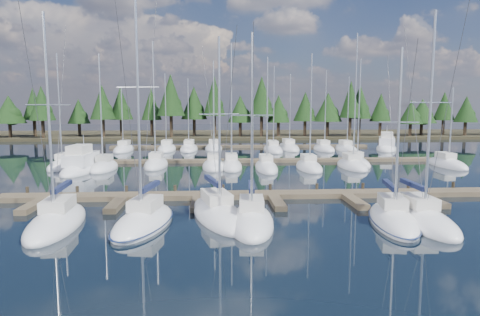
{
  "coord_description": "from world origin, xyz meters",
  "views": [
    {
      "loc": [
        -4.73,
        -16.33,
        7.48
      ],
      "look_at": [
        -2.38,
        22.0,
        2.77
      ],
      "focal_mm": 32.0,
      "sensor_mm": 36.0,
      "label": 1
    }
  ],
  "objects": [
    {
      "name": "back_sailboat_rows",
      "position": [
        -0.42,
        45.43,
        0.27
      ],
      "size": [
        49.79,
        33.78,
        16.63
      ],
      "color": "silver",
      "rests_on": "ground"
    },
    {
      "name": "back_docks",
      "position": [
        0.0,
        49.58,
        0.2
      ],
      "size": [
        50.0,
        21.8,
        0.4
      ],
      "color": "brown",
      "rests_on": "ground"
    },
    {
      "name": "front_sailboat_3",
      "position": [
        -2.41,
        9.69,
        0.28
      ],
      "size": [
        3.28,
        7.88,
        12.55
      ],
      "color": "silver",
      "rests_on": "ground"
    },
    {
      "name": "far_shore",
      "position": [
        0.0,
        90.0,
        0.3
      ],
      "size": [
        220.0,
        30.0,
        0.6
      ],
      "primitive_type": "cube",
      "color": "#2E291A",
      "rests_on": "ground"
    },
    {
      "name": "tree_line",
      "position": [
        0.21,
        80.16,
        7.35
      ],
      "size": [
        186.19,
        11.05,
        13.75
      ],
      "color": "black",
      "rests_on": "far_shore"
    },
    {
      "name": "front_sailboat_1",
      "position": [
        -9.15,
        10.04,
        0.3
      ],
      "size": [
        4.39,
        8.55,
        15.56
      ],
      "color": "silver",
      "rests_on": "ground"
    },
    {
      "name": "front_sailboat_4",
      "position": [
        6.64,
        9.58,
        0.27
      ],
      "size": [
        4.29,
        8.63,
        11.76
      ],
      "color": "silver",
      "rests_on": "ground"
    },
    {
      "name": "front_sailboat_5",
      "position": [
        8.47,
        9.56,
        0.29
      ],
      "size": [
        3.08,
        8.63,
        13.92
      ],
      "color": "silver",
      "rests_on": "ground"
    },
    {
      "name": "ground",
      "position": [
        0.0,
        30.0,
        0.0
      ],
      "size": [
        260.0,
        260.0,
        0.0
      ],
      "primitive_type": "plane",
      "color": "black",
      "rests_on": "ground"
    },
    {
      "name": "front_sailboat_2",
      "position": [
        -4.49,
        11.7,
        0.27
      ],
      "size": [
        4.99,
        9.76,
        12.61
      ],
      "color": "silver",
      "rests_on": "ground"
    },
    {
      "name": "front_sailboat_0",
      "position": [
        -14.54,
        10.23,
        0.29
      ],
      "size": [
        3.31,
        8.82,
        13.68
      ],
      "color": "silver",
      "rests_on": "ground"
    },
    {
      "name": "motor_yacht_right",
      "position": [
        24.68,
        54.6,
        0.54
      ],
      "size": [
        6.67,
        10.52,
        5.01
      ],
      "color": "silver",
      "rests_on": "ground"
    },
    {
      "name": "motor_yacht_left",
      "position": [
        -19.91,
        33.16,
        0.54
      ],
      "size": [
        3.8,
        10.15,
        5.01
      ],
      "color": "silver",
      "rests_on": "ground"
    },
    {
      "name": "main_dock",
      "position": [
        0.0,
        17.36,
        0.2
      ],
      "size": [
        44.0,
        6.13,
        0.9
      ],
      "color": "brown",
      "rests_on": "ground"
    }
  ]
}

